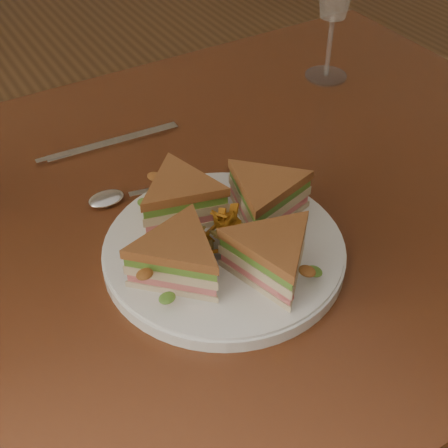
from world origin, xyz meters
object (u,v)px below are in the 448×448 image
at_px(table, 193,266).
at_px(spoon, 124,196).
at_px(sandwich_wedges, 224,227).
at_px(knife, 104,145).
at_px(plate, 224,251).

height_order(table, spoon, spoon).
height_order(sandwich_wedges, spoon, sandwich_wedges).
bearing_deg(table, spoon, 132.00).
height_order(table, knife, knife).
distance_m(plate, sandwich_wedges, 0.04).
relative_size(table, plate, 4.23).
xyz_separation_m(table, knife, (-0.04, 0.20, 0.10)).
relative_size(plate, knife, 1.32).
distance_m(sandwich_wedges, spoon, 0.18).
relative_size(spoon, knife, 0.84).
height_order(plate, knife, plate).
xyz_separation_m(table, sandwich_wedges, (-0.00, -0.09, 0.14)).
xyz_separation_m(plate, sandwich_wedges, (-0.00, -0.00, 0.04)).
relative_size(table, spoon, 6.61).
relative_size(table, sandwich_wedges, 4.23).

